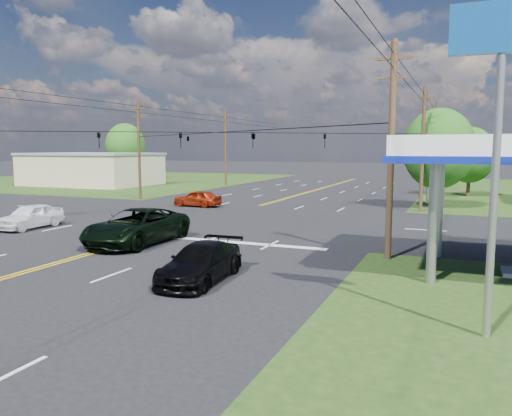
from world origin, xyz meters
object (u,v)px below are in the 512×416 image
at_px(tree_right_a, 438,149).
at_px(tree_right_b, 470,155).
at_px(pickup_dkgreen, 137,226).
at_px(pickup_white, 30,216).
at_px(polesign_se, 501,74).
at_px(pole_right_far, 436,146).
at_px(pole_ne, 423,148).
at_px(pole_nw, 139,148).
at_px(retail_nw, 92,170).
at_px(tree_far_l, 125,146).
at_px(pole_se, 391,148).
at_px(pole_left_far, 226,146).
at_px(suv_black, 201,263).

bearing_deg(tree_right_a, tree_right_b, 78.23).
relative_size(tree_right_a, pickup_dkgreen, 1.26).
relative_size(pickup_white, polesign_se, 0.52).
bearing_deg(polesign_se, pole_right_far, 94.61).
xyz_separation_m(pole_ne, tree_right_a, (1.00, 3.00, -0.05)).
height_order(pole_ne, polesign_se, pole_ne).
xyz_separation_m(pole_nw, tree_right_a, (27.00, 3.00, -0.05)).
bearing_deg(pickup_dkgreen, tree_right_b, 65.12).
distance_m(retail_nw, polesign_se, 61.30).
xyz_separation_m(tree_far_l, pickup_dkgreen, (32.50, -42.21, -4.29)).
xyz_separation_m(pole_se, pole_ne, (0.00, 18.00, 0.00)).
relative_size(pole_se, tree_right_b, 1.34).
xyz_separation_m(pole_se, tree_right_b, (3.50, 33.00, -0.70)).
bearing_deg(pole_nw, pickup_white, -75.86).
height_order(pole_ne, pole_left_far, pole_left_far).
bearing_deg(retail_nw, tree_right_b, 2.46).
bearing_deg(pickup_white, pickup_dkgreen, -11.52).
height_order(tree_right_a, pickup_white, tree_right_a).
distance_m(pole_ne, pickup_white, 28.12).
bearing_deg(polesign_se, suv_black, 167.53).
height_order(retail_nw, pole_ne, pole_ne).
distance_m(pole_right_far, pickup_dkgreen, 40.43).
relative_size(pole_nw, pickup_white, 2.15).
xyz_separation_m(tree_right_b, polesign_se, (0.17, -41.47, 2.50)).
bearing_deg(pole_nw, tree_right_a, 6.34).
xyz_separation_m(pole_ne, pickup_white, (-21.58, -17.55, -4.16)).
bearing_deg(tree_far_l, retail_nw, -78.69).
distance_m(pole_ne, pole_left_far, 32.20).
distance_m(pole_se, pole_ne, 18.00).
distance_m(pole_se, pole_left_far, 45.22).
bearing_deg(pole_se, pole_right_far, 90.00).
relative_size(pole_left_far, tree_far_l, 1.15).
bearing_deg(pole_ne, tree_far_l, 152.93).
bearing_deg(suv_black, pole_se, 43.54).
height_order(retail_nw, pickup_white, retail_nw).
relative_size(pole_nw, pole_right_far, 0.95).
bearing_deg(suv_black, pole_ne, 72.91).
bearing_deg(polesign_se, tree_right_a, 95.17).
bearing_deg(tree_right_a, pickup_white, -137.70).
distance_m(pole_nw, polesign_se, 39.80).
bearing_deg(pole_left_far, pickup_white, -83.10).
bearing_deg(tree_far_l, pole_nw, -50.44).
bearing_deg(pole_right_far, pickup_dkgreen, -108.12).
bearing_deg(pole_left_far, suv_black, -65.15).
height_order(tree_right_b, polesign_se, polesign_se).
bearing_deg(pickup_white, pole_right_far, 58.28).
bearing_deg(tree_right_b, tree_far_l, 170.63).
bearing_deg(pole_right_far, tree_right_b, -48.81).
height_order(retail_nw, tree_right_b, tree_right_b).
height_order(pole_nw, tree_far_l, pole_nw).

